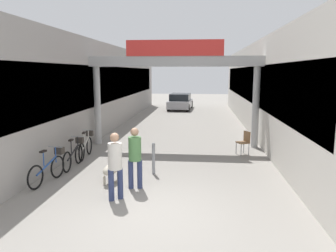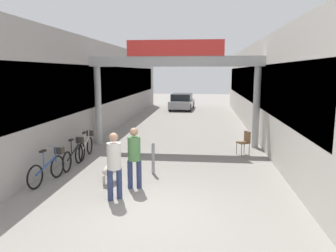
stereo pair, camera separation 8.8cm
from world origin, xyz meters
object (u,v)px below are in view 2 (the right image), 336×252
(pedestrian_with_dog, at_px, (134,154))
(bicycle_blue_nearest, at_px, (49,167))
(bicycle_black_second, at_px, (74,154))
(bollard_post_metal, at_px, (153,158))
(cafe_chair_wood_nearer, at_px, (245,141))
(parked_car_silver, at_px, (182,102))
(dog_on_leash, at_px, (112,168))
(bicycle_silver_third, at_px, (87,145))
(pedestrian_companion, at_px, (114,162))

(pedestrian_with_dog, distance_m, bicycle_blue_nearest, 2.60)
(bicycle_black_second, height_order, bollard_post_metal, bollard_post_metal)
(pedestrian_with_dog, relative_size, bollard_post_metal, 1.69)
(cafe_chair_wood_nearer, height_order, parked_car_silver, parked_car_silver)
(dog_on_leash, bearing_deg, pedestrian_with_dog, -31.00)
(bicycle_blue_nearest, bearing_deg, pedestrian_with_dog, -5.62)
(dog_on_leash, bearing_deg, cafe_chair_wood_nearer, 40.70)
(bicycle_blue_nearest, distance_m, bollard_post_metal, 3.04)
(bicycle_silver_third, height_order, cafe_chair_wood_nearer, bicycle_silver_third)
(bicycle_black_second, relative_size, cafe_chair_wood_nearer, 1.90)
(dog_on_leash, height_order, bicycle_black_second, bicycle_black_second)
(bicycle_black_second, bearing_deg, cafe_chair_wood_nearer, 21.24)
(cafe_chair_wood_nearer, bearing_deg, bollard_post_metal, -138.54)
(cafe_chair_wood_nearer, bearing_deg, bicycle_blue_nearest, -147.48)
(bicycle_blue_nearest, bearing_deg, bicycle_silver_third, 88.33)
(dog_on_leash, bearing_deg, bicycle_silver_third, 123.02)
(pedestrian_companion, xyz_separation_m, cafe_chair_wood_nearer, (3.72, 4.87, -0.42))
(bollard_post_metal, relative_size, cafe_chair_wood_nearer, 1.11)
(pedestrian_with_dog, height_order, cafe_chair_wood_nearer, pedestrian_with_dog)
(cafe_chair_wood_nearer, xyz_separation_m, parked_car_silver, (-3.40, 14.94, 0.10))
(bicycle_blue_nearest, distance_m, cafe_chair_wood_nearer, 7.05)
(bollard_post_metal, height_order, parked_car_silver, parked_car_silver)
(dog_on_leash, xyz_separation_m, bicycle_silver_third, (-1.70, 2.61, 0.04))
(pedestrian_companion, distance_m, bicycle_silver_third, 4.48)
(bollard_post_metal, bearing_deg, pedestrian_companion, -106.31)
(pedestrian_companion, bearing_deg, bollard_post_metal, 73.69)
(dog_on_leash, distance_m, parked_car_silver, 18.54)
(cafe_chair_wood_nearer, bearing_deg, parked_car_silver, 102.80)
(pedestrian_with_dog, height_order, parked_car_silver, pedestrian_with_dog)
(pedestrian_companion, relative_size, bicycle_silver_third, 0.99)
(pedestrian_with_dog, bearing_deg, parked_car_silver, 89.98)
(bollard_post_metal, relative_size, parked_car_silver, 0.24)
(bicycle_silver_third, relative_size, bollard_post_metal, 1.71)
(pedestrian_companion, bearing_deg, dog_on_leash, 108.92)
(dog_on_leash, distance_m, bicycle_silver_third, 3.11)
(pedestrian_with_dog, relative_size, pedestrian_companion, 0.99)
(bicycle_silver_third, relative_size, cafe_chair_wood_nearer, 1.90)
(bicycle_black_second, distance_m, bollard_post_metal, 2.75)
(pedestrian_with_dog, xyz_separation_m, pedestrian_companion, (-0.32, -0.84, 0.01))
(bicycle_black_second, bearing_deg, bicycle_blue_nearest, -95.03)
(pedestrian_with_dog, height_order, bicycle_silver_third, pedestrian_with_dog)
(pedestrian_companion, relative_size, bicycle_blue_nearest, 1.00)
(bicycle_blue_nearest, xyz_separation_m, bollard_post_metal, (2.85, 1.05, 0.06))
(pedestrian_with_dog, height_order, bicycle_black_second, pedestrian_with_dog)
(bicycle_black_second, bearing_deg, pedestrian_companion, -51.43)
(pedestrian_with_dog, distance_m, bollard_post_metal, 1.41)
(bicycle_blue_nearest, distance_m, bicycle_black_second, 1.54)
(pedestrian_companion, height_order, bicycle_blue_nearest, pedestrian_companion)
(bicycle_blue_nearest, height_order, bollard_post_metal, bollard_post_metal)
(parked_car_silver, bearing_deg, bicycle_silver_third, -98.80)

